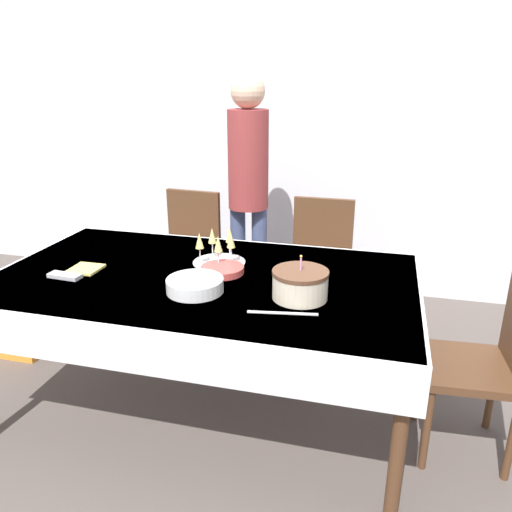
{
  "coord_description": "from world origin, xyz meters",
  "views": [
    {
      "loc": [
        0.84,
        -2.18,
        1.72
      ],
      "look_at": [
        0.27,
        0.03,
        0.9
      ],
      "focal_mm": 35.0,
      "sensor_mm": 36.0,
      "label": 1
    }
  ],
  "objects_px": {
    "birthday_cake": "(300,284)",
    "champagne_tray": "(218,248)",
    "dining_chair_far_right": "(319,266)",
    "dining_chair_right_end": "(490,353)",
    "gift_bag": "(20,339)",
    "dining_chair_far_left": "(188,254)",
    "plate_stack_dessert": "(222,270)",
    "plate_stack_main": "(195,285)",
    "person_standing": "(248,177)"
  },
  "relations": [
    {
      "from": "dining_chair_far_right",
      "to": "person_standing",
      "type": "bearing_deg",
      "value": 159.29
    },
    {
      "from": "gift_bag",
      "to": "dining_chair_far_right",
      "type": "bearing_deg",
      "value": 21.62
    },
    {
      "from": "dining_chair_far_right",
      "to": "gift_bag",
      "type": "relative_size",
      "value": 3.53
    },
    {
      "from": "plate_stack_main",
      "to": "champagne_tray",
      "type": "bearing_deg",
      "value": 91.98
    },
    {
      "from": "dining_chair_right_end",
      "to": "gift_bag",
      "type": "xyz_separation_m",
      "value": [
        -2.73,
        0.19,
        -0.42
      ]
    },
    {
      "from": "dining_chair_far_left",
      "to": "dining_chair_right_end",
      "type": "distance_m",
      "value": 2.05
    },
    {
      "from": "dining_chair_far_left",
      "to": "birthday_cake",
      "type": "distance_m",
      "value": 1.48
    },
    {
      "from": "champagne_tray",
      "to": "dining_chair_far_right",
      "type": "bearing_deg",
      "value": 58.23
    },
    {
      "from": "champagne_tray",
      "to": "gift_bag",
      "type": "xyz_separation_m",
      "value": [
        -1.38,
        0.0,
        -0.75
      ]
    },
    {
      "from": "dining_chair_far_left",
      "to": "plate_stack_dessert",
      "type": "height_order",
      "value": "dining_chair_far_left"
    },
    {
      "from": "birthday_cake",
      "to": "champagne_tray",
      "type": "distance_m",
      "value": 0.6
    },
    {
      "from": "champagne_tray",
      "to": "plate_stack_dessert",
      "type": "height_order",
      "value": "champagne_tray"
    },
    {
      "from": "dining_chair_right_end",
      "to": "champagne_tray",
      "type": "height_order",
      "value": "dining_chair_right_end"
    },
    {
      "from": "birthday_cake",
      "to": "plate_stack_dessert",
      "type": "xyz_separation_m",
      "value": [
        -0.43,
        0.2,
        -0.05
      ]
    },
    {
      "from": "dining_chair_right_end",
      "to": "champagne_tray",
      "type": "distance_m",
      "value": 1.41
    },
    {
      "from": "dining_chair_far_left",
      "to": "dining_chair_far_right",
      "type": "relative_size",
      "value": 1.0
    },
    {
      "from": "dining_chair_far_left",
      "to": "plate_stack_dessert",
      "type": "xyz_separation_m",
      "value": [
        0.54,
        -0.86,
        0.26
      ]
    },
    {
      "from": "birthday_cake",
      "to": "plate_stack_main",
      "type": "height_order",
      "value": "birthday_cake"
    },
    {
      "from": "champagne_tray",
      "to": "dining_chair_far_left",
      "type": "bearing_deg",
      "value": 123.37
    },
    {
      "from": "dining_chair_far_right",
      "to": "dining_chair_right_end",
      "type": "height_order",
      "value": "same"
    },
    {
      "from": "birthday_cake",
      "to": "plate_stack_main",
      "type": "xyz_separation_m",
      "value": [
        -0.48,
        -0.05,
        -0.03
      ]
    },
    {
      "from": "dining_chair_far_right",
      "to": "gift_bag",
      "type": "xyz_separation_m",
      "value": [
        -1.83,
        -0.72,
        -0.42
      ]
    },
    {
      "from": "plate_stack_main",
      "to": "gift_bag",
      "type": "xyz_separation_m",
      "value": [
        -1.39,
        0.39,
        -0.69
      ]
    },
    {
      "from": "dining_chair_far_right",
      "to": "dining_chair_right_end",
      "type": "relative_size",
      "value": 1.0
    },
    {
      "from": "plate_stack_main",
      "to": "plate_stack_dessert",
      "type": "bearing_deg",
      "value": 78.66
    },
    {
      "from": "dining_chair_far_left",
      "to": "gift_bag",
      "type": "bearing_deg",
      "value": -141.08
    },
    {
      "from": "dining_chair_right_end",
      "to": "birthday_cake",
      "type": "bearing_deg",
      "value": -170.31
    },
    {
      "from": "dining_chair_far_left",
      "to": "plate_stack_dessert",
      "type": "bearing_deg",
      "value": -57.7
    },
    {
      "from": "champagne_tray",
      "to": "plate_stack_dessert",
      "type": "xyz_separation_m",
      "value": [
        0.06,
        -0.13,
        -0.07
      ]
    },
    {
      "from": "plate_stack_dessert",
      "to": "gift_bag",
      "type": "relative_size",
      "value": 0.8
    },
    {
      "from": "person_standing",
      "to": "plate_stack_dessert",
      "type": "bearing_deg",
      "value": -81.62
    },
    {
      "from": "plate_stack_main",
      "to": "plate_stack_dessert",
      "type": "relative_size",
      "value": 1.21
    },
    {
      "from": "dining_chair_right_end",
      "to": "champagne_tray",
      "type": "xyz_separation_m",
      "value": [
        -1.36,
        0.19,
        0.33
      ]
    },
    {
      "from": "gift_bag",
      "to": "dining_chair_right_end",
      "type": "bearing_deg",
      "value": -3.97
    },
    {
      "from": "birthday_cake",
      "to": "plate_stack_main",
      "type": "distance_m",
      "value": 0.49
    },
    {
      "from": "birthday_cake",
      "to": "plate_stack_main",
      "type": "bearing_deg",
      "value": -173.82
    },
    {
      "from": "dining_chair_right_end",
      "to": "champagne_tray",
      "type": "relative_size",
      "value": 3.43
    },
    {
      "from": "plate_stack_main",
      "to": "gift_bag",
      "type": "distance_m",
      "value": 1.6
    },
    {
      "from": "champagne_tray",
      "to": "person_standing",
      "type": "bearing_deg",
      "value": 95.68
    },
    {
      "from": "birthday_cake",
      "to": "plate_stack_dessert",
      "type": "height_order",
      "value": "birthday_cake"
    },
    {
      "from": "dining_chair_right_end",
      "to": "plate_stack_dessert",
      "type": "xyz_separation_m",
      "value": [
        -1.29,
        0.05,
        0.26
      ]
    },
    {
      "from": "person_standing",
      "to": "dining_chair_right_end",
      "type": "bearing_deg",
      "value": -37.68
    },
    {
      "from": "dining_chair_far_left",
      "to": "dining_chair_far_right",
      "type": "distance_m",
      "value": 0.93
    },
    {
      "from": "dining_chair_far_left",
      "to": "gift_bag",
      "type": "height_order",
      "value": "dining_chair_far_left"
    },
    {
      "from": "gift_bag",
      "to": "person_standing",
      "type": "bearing_deg",
      "value": 35.93
    },
    {
      "from": "dining_chair_far_right",
      "to": "dining_chair_far_left",
      "type": "bearing_deg",
      "value": -179.98
    },
    {
      "from": "dining_chair_far_left",
      "to": "gift_bag",
      "type": "distance_m",
      "value": 1.23
    },
    {
      "from": "dining_chair_far_right",
      "to": "dining_chair_right_end",
      "type": "distance_m",
      "value": 1.29
    },
    {
      "from": "dining_chair_far_left",
      "to": "birthday_cake",
      "type": "relative_size",
      "value": 3.8
    },
    {
      "from": "birthday_cake",
      "to": "dining_chair_far_right",
      "type": "bearing_deg",
      "value": 92.48
    }
  ]
}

